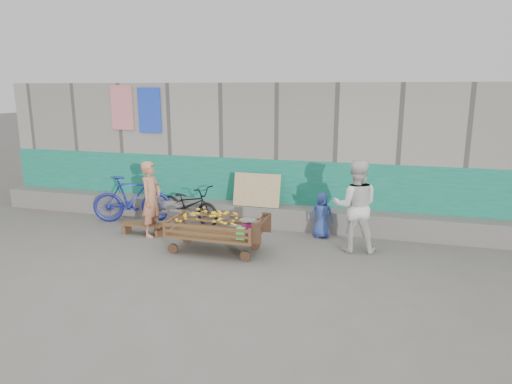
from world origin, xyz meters
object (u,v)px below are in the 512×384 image
(bicycle_dark, at_px, (189,204))
(bicycle_blue, at_px, (132,199))
(woman, at_px, (355,206))
(bench, at_px, (143,227))
(banana_cart, at_px, (212,224))
(vendor_man, at_px, (151,199))
(child, at_px, (322,215))

(bicycle_dark, xyz_separation_m, bicycle_blue, (-1.26, -0.20, 0.08))
(woman, distance_m, bicycle_dark, 3.67)
(bench, relative_size, bicycle_dark, 0.55)
(banana_cart, xyz_separation_m, vendor_man, (-1.49, 0.52, 0.24))
(vendor_man, bearing_deg, banana_cart, -106.90)
(banana_cart, xyz_separation_m, bicycle_blue, (-2.40, 1.30, -0.00))
(woman, xyz_separation_m, bicycle_dark, (-3.57, 0.74, -0.40))
(bench, bearing_deg, bicycle_dark, 59.30)
(bicycle_dark, relative_size, bicycle_blue, 0.97)
(bicycle_blue, bearing_deg, bicycle_dark, -101.74)
(bench, xyz_separation_m, bicycle_dark, (0.58, 0.98, 0.27))
(child, bearing_deg, bicycle_dark, -4.41)
(bicycle_blue, bearing_deg, banana_cart, -139.15)
(child, relative_size, bicycle_blue, 0.54)
(woman, relative_size, bicycle_dark, 1.02)
(banana_cart, height_order, bicycle_dark, bicycle_dark)
(banana_cart, bearing_deg, child, 37.06)
(vendor_man, bearing_deg, child, -73.57)
(bench, xyz_separation_m, bicycle_blue, (-0.68, 0.78, 0.34))
(banana_cart, relative_size, woman, 1.07)
(bicycle_dark, bearing_deg, child, -73.49)
(banana_cart, distance_m, bicycle_blue, 2.72)
(woman, xyz_separation_m, bicycle_blue, (-4.84, 0.54, -0.33))
(bench, distance_m, woman, 4.21)
(banana_cart, height_order, woman, woman)
(bicycle_dark, bearing_deg, woman, -82.20)
(bench, distance_m, bicycle_blue, 1.09)
(woman, bearing_deg, bench, -4.14)
(banana_cart, height_order, bicycle_blue, bicycle_blue)
(vendor_man, height_order, woman, woman)
(bench, distance_m, child, 3.60)
(banana_cart, xyz_separation_m, bench, (-1.71, 0.52, -0.35))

